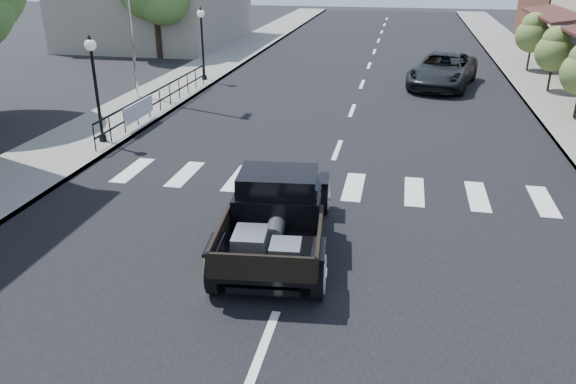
# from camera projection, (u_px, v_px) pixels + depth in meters

# --- Properties ---
(ground) EXTENTS (120.00, 120.00, 0.00)m
(ground) POSITION_uv_depth(u_px,v_px,m) (297.00, 257.00, 11.64)
(ground) COLOR black
(ground) RESTS_ON ground
(road) EXTENTS (14.00, 80.00, 0.02)m
(road) POSITION_uv_depth(u_px,v_px,m) (358.00, 94.00, 25.17)
(road) COLOR black
(road) RESTS_ON ground
(road_markings) EXTENTS (12.00, 60.00, 0.06)m
(road_markings) POSITION_uv_depth(u_px,v_px,m) (347.00, 125.00, 20.66)
(road_markings) COLOR silver
(road_markings) RESTS_ON ground
(sidewalk_left) EXTENTS (3.00, 80.00, 0.15)m
(sidewalk_left) POSITION_uv_depth(u_px,v_px,m) (180.00, 84.00, 26.69)
(sidewalk_left) COLOR gray
(sidewalk_left) RESTS_ON ground
(sidewalk_right) EXTENTS (3.00, 80.00, 0.15)m
(sidewalk_right) POSITION_uv_depth(u_px,v_px,m) (561.00, 102.00, 23.59)
(sidewalk_right) COLOR gray
(sidewalk_right) RESTS_ON ground
(low_building_left) EXTENTS (10.00, 12.00, 5.00)m
(low_building_left) POSITION_uv_depth(u_px,v_px,m) (158.00, 6.00, 38.66)
(low_building_left) COLOR gray
(low_building_left) RESTS_ON ground
(railing) EXTENTS (0.08, 10.00, 1.00)m
(railing) POSITION_uv_depth(u_px,v_px,m) (160.00, 98.00, 21.74)
(railing) COLOR black
(railing) RESTS_ON sidewalk_left
(banner) EXTENTS (0.04, 2.20, 0.60)m
(banner) POSITION_uv_depth(u_px,v_px,m) (140.00, 117.00, 20.00)
(banner) COLOR silver
(banner) RESTS_ON sidewalk_left
(lamp_post_b) EXTENTS (0.36, 0.36, 3.38)m
(lamp_post_b) POSITION_uv_depth(u_px,v_px,m) (96.00, 90.00, 17.72)
(lamp_post_b) COLOR black
(lamp_post_b) RESTS_ON sidewalk_left
(lamp_post_c) EXTENTS (0.36, 0.36, 3.38)m
(lamp_post_c) POSITION_uv_depth(u_px,v_px,m) (202.00, 44.00, 26.74)
(lamp_post_c) COLOR black
(lamp_post_c) RESTS_ON sidewalk_left
(big_tree_far) EXTENTS (4.50, 4.50, 6.61)m
(big_tree_far) POSITION_uv_depth(u_px,v_px,m) (155.00, 1.00, 32.47)
(big_tree_far) COLOR #487231
(big_tree_far) RESTS_ON ground
(small_tree_d) EXTENTS (1.62, 1.62, 2.71)m
(small_tree_d) POSITION_uv_depth(u_px,v_px,m) (553.00, 60.00, 24.61)
(small_tree_d) COLOR #566D32
(small_tree_d) RESTS_ON sidewalk_right
(small_tree_e) EXTENTS (1.69, 1.69, 2.82)m
(small_tree_e) POSITION_uv_depth(u_px,v_px,m) (531.00, 43.00, 29.07)
(small_tree_e) COLOR #566D32
(small_tree_e) RESTS_ON sidewalk_right
(hotrod_pickup) EXTENTS (2.80, 5.16, 1.72)m
(hotrod_pickup) POSITION_uv_depth(u_px,v_px,m) (277.00, 212.00, 11.64)
(hotrod_pickup) COLOR black
(hotrod_pickup) RESTS_ON ground
(second_car) EXTENTS (3.74, 5.98, 1.54)m
(second_car) POSITION_uv_depth(u_px,v_px,m) (443.00, 70.00, 26.27)
(second_car) COLOR black
(second_car) RESTS_ON ground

